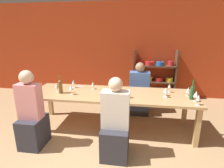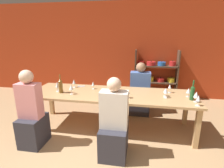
# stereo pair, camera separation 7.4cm
# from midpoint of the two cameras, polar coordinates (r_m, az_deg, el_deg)

# --- Properties ---
(wall_back_red) EXTENTS (8.80, 0.06, 2.70)m
(wall_back_red) POSITION_cam_midpoint_polar(r_m,az_deg,el_deg) (5.25, 3.55, 10.96)
(wall_back_red) COLOR #B23819
(wall_back_red) RESTS_ON ground_plane
(shelf_unit) EXTENTS (1.19, 0.30, 1.39)m
(shelf_unit) POSITION_cam_midpoint_polar(r_m,az_deg,el_deg) (5.17, 14.36, 1.44)
(shelf_unit) COLOR #4C3828
(shelf_unit) RESTS_ON ground_plane
(dining_table) EXTENTS (3.10, 0.95, 0.73)m
(dining_table) POSITION_cam_midpoint_polar(r_m,az_deg,el_deg) (3.33, 0.35, -4.08)
(dining_table) COLOR tan
(dining_table) RESTS_ON ground_plane
(wine_bottle_green) EXTENTS (0.07, 0.07, 0.34)m
(wine_bottle_green) POSITION_cam_midpoint_polar(r_m,az_deg,el_deg) (3.24, 25.36, -2.49)
(wine_bottle_green) COLOR #1E4C23
(wine_bottle_green) RESTS_ON dining_table
(wine_bottle_dark) EXTENTS (0.08, 0.08, 0.36)m
(wine_bottle_dark) POSITION_cam_midpoint_polar(r_m,az_deg,el_deg) (3.41, -15.84, -0.53)
(wine_bottle_dark) COLOR brown
(wine_bottle_dark) RESTS_ON dining_table
(wine_glass_white_a) EXTENTS (0.06, 0.06, 0.15)m
(wine_glass_white_a) POSITION_cam_midpoint_polar(r_m,az_deg,el_deg) (3.54, -5.62, 0.01)
(wine_glass_white_a) COLOR white
(wine_glass_white_a) RESTS_ON dining_table
(wine_glass_white_b) EXTENTS (0.08, 0.08, 0.15)m
(wine_glass_white_b) POSITION_cam_midpoint_polar(r_m,az_deg,el_deg) (3.26, 17.74, -2.02)
(wine_glass_white_b) COLOR white
(wine_glass_white_b) RESTS_ON dining_table
(wine_glass_red_a) EXTENTS (0.07, 0.07, 0.17)m
(wine_glass_red_a) POSITION_cam_midpoint_polar(r_m,az_deg,el_deg) (3.02, 27.02, -4.31)
(wine_glass_red_a) COLOR white
(wine_glass_red_a) RESTS_ON dining_table
(wine_glass_white_c) EXTENTS (0.07, 0.07, 0.19)m
(wine_glass_white_c) POSITION_cam_midpoint_polar(r_m,az_deg,el_deg) (3.50, -16.90, -0.34)
(wine_glass_white_c) COLOR white
(wine_glass_white_c) RESTS_ON dining_table
(wine_glass_red_b) EXTENTS (0.06, 0.06, 0.17)m
(wine_glass_red_b) POSITION_cam_midpoint_polar(r_m,az_deg,el_deg) (3.47, 18.94, -0.81)
(wine_glass_red_b) COLOR white
(wine_glass_red_b) RESTS_ON dining_table
(wine_glass_white_d) EXTENTS (0.08, 0.08, 0.19)m
(wine_glass_white_d) POSITION_cam_midpoint_polar(r_m,az_deg,el_deg) (3.28, -12.58, -1.04)
(wine_glass_white_d) COLOR white
(wine_glass_white_d) RESTS_ON dining_table
(wine_glass_red_c) EXTENTS (0.08, 0.08, 0.18)m
(wine_glass_red_c) POSITION_cam_midpoint_polar(r_m,az_deg,el_deg) (3.16, 26.43, -3.19)
(wine_glass_red_c) COLOR white
(wine_glass_red_c) RESTS_ON dining_table
(wine_glass_white_e) EXTENTS (0.07, 0.07, 0.17)m
(wine_glass_white_e) POSITION_cam_midpoint_polar(r_m,az_deg,el_deg) (3.71, -11.77, 0.66)
(wine_glass_white_e) COLOR white
(wine_glass_white_e) RESTS_ON dining_table
(wine_glass_red_d) EXTENTS (0.07, 0.07, 0.16)m
(wine_glass_red_d) POSITION_cam_midpoint_polar(r_m,az_deg,el_deg) (3.58, -16.76, -0.32)
(wine_glass_red_d) COLOR white
(wine_glass_red_d) RESTS_ON dining_table
(wine_glass_red_e) EXTENTS (0.07, 0.07, 0.17)m
(wine_glass_red_e) POSITION_cam_midpoint_polar(r_m,az_deg,el_deg) (3.17, 17.85, -2.31)
(wine_glass_red_e) COLOR white
(wine_glass_red_e) RESTS_ON dining_table
(wine_glass_white_f) EXTENTS (0.07, 0.07, 0.16)m
(wine_glass_white_f) POSITION_cam_midpoint_polar(r_m,az_deg,el_deg) (3.03, 5.94, -2.60)
(wine_glass_white_f) COLOR white
(wine_glass_white_f) RESTS_ON dining_table
(wine_glass_white_g) EXTENTS (0.07, 0.07, 0.16)m
(wine_glass_white_g) POSITION_cam_midpoint_polar(r_m,az_deg,el_deg) (3.39, 24.30, -2.03)
(wine_glass_white_g) COLOR white
(wine_glass_white_g) RESTS_ON dining_table
(cell_phone) EXTENTS (0.16, 0.11, 0.01)m
(cell_phone) POSITION_cam_midpoint_polar(r_m,az_deg,el_deg) (3.76, -9.48, -0.75)
(cell_phone) COLOR silver
(cell_phone) RESTS_ON dining_table
(person_near_a) EXTENTS (0.36, 0.45, 1.28)m
(person_near_a) POSITION_cam_midpoint_polar(r_m,az_deg,el_deg) (3.18, -24.07, -10.03)
(person_near_a) COLOR #2D2D38
(person_near_a) RESTS_ON ground_plane
(person_far_a) EXTENTS (0.46, 0.57, 1.19)m
(person_far_a) POSITION_cam_midpoint_polar(r_m,az_deg,el_deg) (4.18, 9.53, -3.47)
(person_far_a) COLOR #2D2D38
(person_far_a) RESTS_ON ground_plane
(person_near_b) EXTENTS (0.40, 0.50, 1.23)m
(person_near_b) POSITION_cam_midpoint_polar(r_m,az_deg,el_deg) (2.68, 1.45, -14.26)
(person_near_b) COLOR #2D2D38
(person_near_b) RESTS_ON ground_plane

